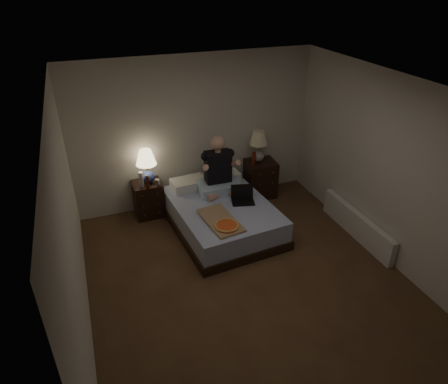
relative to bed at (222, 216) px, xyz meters
name	(u,v)px	position (x,y,z in m)	size (l,w,h in m)	color
floor	(248,279)	(-0.09, -1.22, -0.23)	(4.00, 4.50, 0.00)	brown
ceiling	(255,91)	(-0.09, -1.22, 2.27)	(4.00, 4.50, 0.00)	white
wall_back	(195,132)	(-0.09, 1.03, 1.02)	(4.00, 2.50, 0.00)	beige
wall_front	(379,348)	(-0.09, -3.47, 1.02)	(4.00, 2.50, 0.00)	beige
wall_left	(70,232)	(-2.09, -1.22, 1.02)	(4.50, 2.50, 0.00)	beige
wall_right	(390,171)	(1.91, -1.22, 1.02)	(4.50, 2.50, 0.00)	beige
bed	(222,216)	(0.00, 0.00, 0.00)	(1.37, 1.82, 0.46)	#5B71B7
nightstand_left	(148,199)	(-0.98, 0.82, 0.07)	(0.45, 0.41, 0.59)	black
nightstand_right	(260,179)	(1.01, 0.78, 0.10)	(0.50, 0.45, 0.65)	black
lamp_left	(147,167)	(-0.96, 0.83, 0.64)	(0.32, 0.32, 0.56)	#2A419C
lamp_right	(258,146)	(0.96, 0.83, 0.71)	(0.32, 0.32, 0.56)	#9A9A92
water_bottle	(141,179)	(-1.07, 0.73, 0.49)	(0.07, 0.07, 0.25)	silver
soda_can	(157,182)	(-0.83, 0.69, 0.41)	(0.07, 0.07, 0.10)	#ABABA6
beer_bottle_left	(148,182)	(-1.00, 0.63, 0.48)	(0.06, 0.06, 0.23)	#4E1C0B
beer_bottle_right	(254,159)	(0.84, 0.72, 0.54)	(0.06, 0.06, 0.23)	#571E0C
person	(219,165)	(0.09, 0.38, 0.69)	(0.66, 0.52, 0.93)	black
laptop	(243,196)	(0.32, -0.07, 0.35)	(0.34, 0.28, 0.24)	black
pizza_box	(227,226)	(-0.17, -0.64, 0.27)	(0.40, 0.76, 0.08)	#A28361
radiator	(357,225)	(1.84, -0.89, -0.03)	(0.10, 1.60, 0.40)	silver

